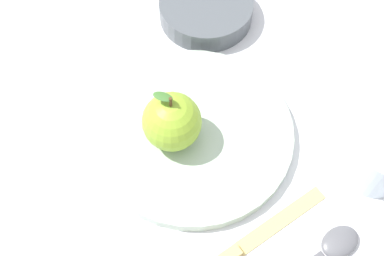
{
  "coord_description": "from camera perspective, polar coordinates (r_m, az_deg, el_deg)",
  "views": [
    {
      "loc": [
        -0.16,
        0.26,
        0.58
      ],
      "look_at": [
        0.0,
        -0.02,
        0.02
      ],
      "focal_mm": 47.45,
      "sensor_mm": 36.0,
      "label": 1
    }
  ],
  "objects": [
    {
      "name": "dinner_plate",
      "position": [
        0.65,
        0.0,
        -0.45
      ],
      "size": [
        0.26,
        0.26,
        0.02
      ],
      "color": "#B2C6B2",
      "rests_on": "ground_plane"
    },
    {
      "name": "ground_plane",
      "position": [
        0.65,
        -0.83,
        -2.32
      ],
      "size": [
        2.4,
        2.4,
        0.0
      ],
      "primitive_type": "plane",
      "color": "silver"
    },
    {
      "name": "knife",
      "position": [
        0.6,
        5.55,
        -13.23
      ],
      "size": [
        0.1,
        0.19,
        0.01
      ],
      "color": "#D8B766",
      "rests_on": "ground_plane"
    },
    {
      "name": "apple",
      "position": [
        0.61,
        -2.15,
        0.91
      ],
      "size": [
        0.07,
        0.07,
        0.09
      ],
      "color": "#8CB22D",
      "rests_on": "dinner_plate"
    },
    {
      "name": "cup",
      "position": [
        0.64,
        20.44,
        -3.38
      ],
      "size": [
        0.07,
        0.07,
        0.07
      ],
      "color": "silver",
      "rests_on": "ground_plane"
    },
    {
      "name": "spoon",
      "position": [
        0.61,
        14.88,
        -13.23
      ],
      "size": [
        0.1,
        0.17,
        0.01
      ],
      "color": "#59595E",
      "rests_on": "ground_plane"
    },
    {
      "name": "side_bowl",
      "position": [
        0.77,
        1.59,
        13.37
      ],
      "size": [
        0.14,
        0.14,
        0.03
      ],
      "color": "#4C5156",
      "rests_on": "ground_plane"
    }
  ]
}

